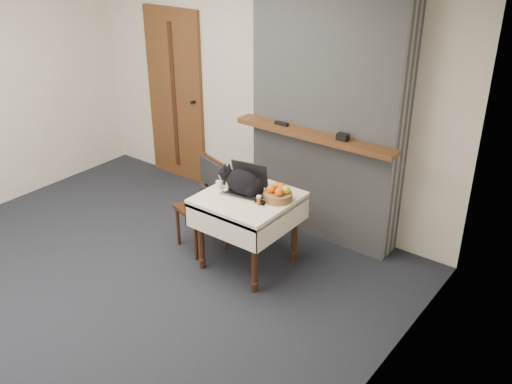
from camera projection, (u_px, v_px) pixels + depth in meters
ground at (122, 283)px, 4.98m from camera, size 4.50×4.50×0.00m
room_shell at (144, 74)px, 4.54m from camera, size 4.52×4.01×2.61m
door at (175, 96)px, 6.60m from camera, size 0.82×0.10×2.00m
chimney at (328, 108)px, 5.24m from camera, size 1.62×0.48×2.60m
side_table at (248, 208)px, 5.00m from camera, size 0.78×0.78×0.70m
laptop at (246, 185)px, 5.01m from camera, size 0.39×0.35×0.25m
cat at (244, 183)px, 4.94m from camera, size 0.53×0.24×0.25m
cream_jar at (219, 185)px, 5.08m from camera, size 0.06×0.06×0.07m
pill_bottle at (259, 200)px, 4.79m from camera, size 0.04×0.04×0.08m
fruit_basket at (278, 194)px, 4.86m from camera, size 0.25×0.25×0.14m
desk_clutter at (267, 199)px, 4.89m from camera, size 0.15×0.05×0.01m
chair at (209, 192)px, 5.34m from camera, size 0.49×0.49×0.89m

